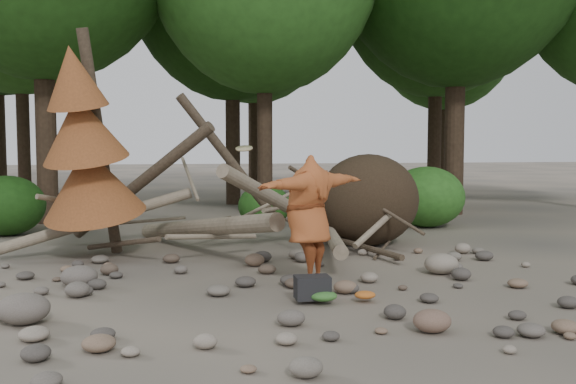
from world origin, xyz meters
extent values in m
plane|color=#514C44|center=(0.00, 0.00, 0.00)|extent=(120.00, 120.00, 0.00)
ellipsoid|color=#332619|center=(2.60, 4.30, 0.99)|extent=(2.20, 1.87, 1.98)
cylinder|color=gray|center=(-1.00, 3.70, 0.55)|extent=(2.61, 5.11, 1.08)
cylinder|color=gray|center=(0.80, 4.20, 0.90)|extent=(3.18, 3.71, 1.90)
cylinder|color=brown|center=(-2.20, 4.60, 1.40)|extent=(3.08, 1.91, 2.49)
cylinder|color=gray|center=(1.60, 3.50, 0.35)|extent=(1.13, 4.98, 0.43)
cylinder|color=brown|center=(-0.30, 4.80, 1.80)|extent=(2.39, 1.03, 2.89)
cylinder|color=gray|center=(-3.00, 4.00, 0.70)|extent=(3.71, 0.86, 1.20)
cylinder|color=#4C3F30|center=(-2.50, 3.50, 0.30)|extent=(1.52, 1.70, 0.49)
cylinder|color=gray|center=(0.20, 4.40, 0.80)|extent=(1.57, 0.85, 0.69)
cylinder|color=#4C3F30|center=(1.80, 4.90, 1.20)|extent=(1.92, 1.25, 1.10)
cylinder|color=gray|center=(-1.20, 4.20, 1.50)|extent=(0.37, 1.42, 0.85)
cylinder|color=#4C3F30|center=(2.20, 3.20, 0.15)|extent=(0.79, 2.54, 0.12)
cylinder|color=gray|center=(-0.80, 3.10, 0.45)|extent=(1.78, 1.11, 0.29)
cylinder|color=#4C3F30|center=(-2.90, 3.80, 2.20)|extent=(0.67, 1.13, 4.35)
cone|color=brown|center=(-3.06, 3.49, 1.50)|extent=(2.06, 2.13, 1.86)
cone|color=brown|center=(-3.16, 3.28, 2.50)|extent=(1.71, 1.78, 1.65)
cone|color=brown|center=(-3.26, 3.09, 3.40)|extent=(1.23, 1.30, 1.41)
cylinder|color=#38281C|center=(-5.00, 9.50, 4.48)|extent=(0.56, 0.56, 8.96)
cylinder|color=#38281C|center=(1.00, 9.20, 3.57)|extent=(0.44, 0.44, 7.14)
cylinder|color=#38281C|center=(7.00, 9.80, 4.72)|extent=(0.60, 0.60, 9.45)
cylinder|color=#38281C|center=(-6.50, 13.50, 3.78)|extent=(0.42, 0.42, 7.56)
cylinder|color=#38281C|center=(0.50, 14.20, 4.27)|extent=(0.52, 0.52, 8.54)
cylinder|color=#38281C|center=(8.00, 13.80, 4.06)|extent=(0.50, 0.50, 8.12)
cylinder|color=#38281C|center=(2.00, 20.50, 4.38)|extent=(0.54, 0.54, 8.75)
cylinder|color=#38281C|center=(11.00, 20.00, 3.92)|extent=(0.46, 0.46, 7.84)
ellipsoid|color=#245719|center=(11.00, 20.00, 8.06)|extent=(7.17, 7.17, 8.60)
ellipsoid|color=#1B4512|center=(-5.50, 7.20, 0.72)|extent=(1.80, 1.80, 1.44)
ellipsoid|color=#245719|center=(0.80, 7.80, 0.56)|extent=(1.40, 1.40, 1.12)
ellipsoid|color=#2D6720|center=(5.00, 7.00, 0.80)|extent=(2.00, 2.00, 1.60)
imported|color=#A64F25|center=(0.57, 0.75, 1.06)|extent=(2.28, 2.02, 1.95)
cylinder|color=tan|center=(-0.44, 0.64, 2.13)|extent=(0.31, 0.30, 0.12)
cube|color=black|center=(0.39, -0.41, 0.16)|extent=(0.48, 0.32, 0.32)
ellipsoid|color=#356A2A|center=(0.52, -0.53, 0.07)|extent=(0.38, 0.31, 0.14)
ellipsoid|color=#B65D1F|center=(1.12, -0.50, 0.05)|extent=(0.30, 0.24, 0.11)
ellipsoid|color=#665D55|center=(-3.31, -0.84, 0.19)|extent=(0.64, 0.57, 0.38)
ellipsoid|color=brown|center=(1.49, -1.99, 0.14)|extent=(0.45, 0.41, 0.27)
ellipsoid|color=gray|center=(2.95, 1.16, 0.17)|extent=(0.58, 0.52, 0.35)
ellipsoid|color=#645C54|center=(-2.95, 1.14, 0.17)|extent=(0.56, 0.50, 0.34)
camera|label=1|loc=(-1.40, -8.97, 2.21)|focal=40.00mm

